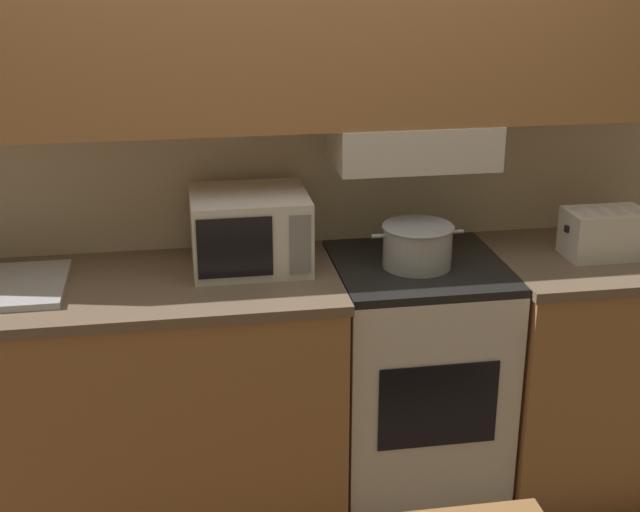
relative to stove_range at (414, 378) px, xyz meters
The scene contains 8 objects.
ground_plane 0.72m from the stove_range, 146.04° to the left, with size 16.00×16.00×0.00m, color #4C3828.
wall_back 1.13m from the stove_range, 151.10° to the left, with size 5.28×0.38×2.55m.
lower_counter_main 1.11m from the stove_range, behind, with size 1.60×0.66×0.93m.
lower_counter_right_stub 0.65m from the stove_range, ahead, with size 0.68×0.66×0.93m.
stove_range is the anchor object (origin of this frame).
cooking_pot 0.55m from the stove_range, 123.49° to the right, with size 0.34×0.26×0.16m.
microwave 0.86m from the stove_range, behind, with size 0.41×0.37×0.27m.
toaster 0.89m from the stove_range, ahead, with size 0.30×0.18×0.18m.
Camera 1 is at (-0.39, -3.22, 2.07)m, focal length 50.00 mm.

